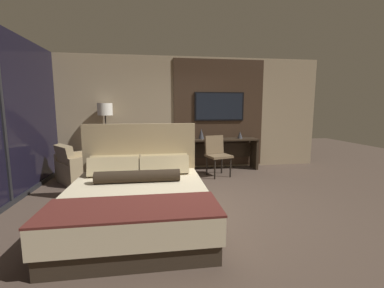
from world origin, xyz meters
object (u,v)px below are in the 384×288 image
(desk, at_px, (221,148))
(floor_lamp, at_px, (105,115))
(armchair_by_window, at_px, (80,168))
(vase_tall, at_px, (201,134))
(bed, at_px, (138,199))
(desk_chair, at_px, (217,152))
(tv, at_px, (219,106))
(vase_short, at_px, (240,135))

(desk, relative_size, floor_lamp, 1.10)
(armchair_by_window, relative_size, floor_lamp, 0.69)
(floor_lamp, relative_size, vase_tall, 6.50)
(bed, xyz_separation_m, desk_chair, (1.64, 2.25, 0.22))
(armchair_by_window, bearing_deg, vase_tall, -114.08)
(tv, bearing_deg, desk, -90.00)
(vase_short, bearing_deg, armchair_by_window, -170.13)
(desk_chair, height_order, vase_tall, vase_tall)
(tv, height_order, floor_lamp, tv)
(armchair_by_window, bearing_deg, bed, 172.97)
(desk, xyz_separation_m, desk_chair, (-0.25, -0.59, 0.02))
(floor_lamp, height_order, vase_short, floor_lamp)
(desk_chair, bearing_deg, vase_short, 21.49)
(tv, xyz_separation_m, vase_tall, (-0.49, -0.16, -0.67))
(floor_lamp, xyz_separation_m, vase_short, (3.27, -0.03, -0.52))
(vase_tall, height_order, vase_short, vase_tall)
(bed, bearing_deg, armchair_by_window, 121.43)
(bed, relative_size, floor_lamp, 1.29)
(desk, relative_size, desk_chair, 1.99)
(tv, height_order, vase_short, tv)
(tv, bearing_deg, desk_chair, -107.72)
(desk_chair, distance_m, vase_short, 0.99)
(tv, height_order, armchair_by_window, tv)
(vase_tall, bearing_deg, armchair_by_window, -165.62)
(tv, relative_size, vase_tall, 5.02)
(bed, bearing_deg, tv, 58.05)
(tv, xyz_separation_m, vase_short, (0.49, -0.21, -0.71))
(floor_lamp, xyz_separation_m, vase_tall, (2.28, 0.02, -0.48))
(desk_chair, distance_m, armchair_by_window, 2.98)
(desk, distance_m, floor_lamp, 2.91)
(floor_lamp, bearing_deg, vase_tall, 0.56)
(desk_chair, bearing_deg, desk, 50.93)
(tv, bearing_deg, floor_lamp, -176.29)
(floor_lamp, bearing_deg, desk_chair, -13.34)
(bed, relative_size, desk, 1.17)
(desk_chair, xyz_separation_m, floor_lamp, (-2.53, 0.60, 0.83))
(bed, relative_size, vase_tall, 8.38)
(desk, height_order, vase_short, vase_short)
(desk_chair, bearing_deg, armchair_by_window, 165.44)
(armchair_by_window, bearing_deg, floor_lamp, -71.37)
(tv, relative_size, armchair_by_window, 1.12)
(armchair_by_window, xyz_separation_m, floor_lamp, (0.44, 0.67, 1.10))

